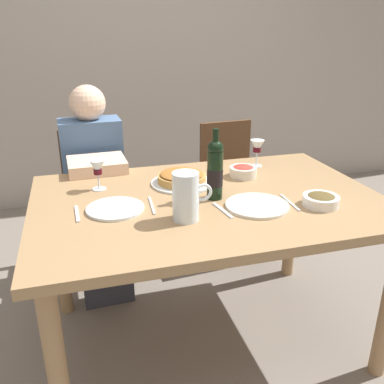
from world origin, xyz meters
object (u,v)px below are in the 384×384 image
at_px(wine_bottle, 215,170).
at_px(diner_left, 96,186).
at_px(wine_glass_left_diner, 257,147).
at_px(dinner_plate_left_setting, 257,205).
at_px(dinner_plate_right_setting, 115,209).
at_px(dining_table, 208,217).
at_px(water_pitcher, 186,199).
at_px(chair_right, 231,180).
at_px(baked_tart, 182,178).
at_px(salad_bowl, 243,171).
at_px(olive_bowl, 321,200).
at_px(wine_glass_right_diner, 98,169).
at_px(chair_left, 94,191).

distance_m(wine_bottle, diner_left, 0.87).
bearing_deg(wine_glass_left_diner, dinner_plate_left_setting, -113.69).
bearing_deg(wine_glass_left_diner, dinner_plate_right_setting, -154.72).
distance_m(dining_table, wine_glass_left_diner, 0.55).
height_order(dinner_plate_left_setting, dinner_plate_right_setting, same).
relative_size(water_pitcher, chair_right, 0.22).
bearing_deg(baked_tart, water_pitcher, -102.23).
bearing_deg(dinner_plate_right_setting, salad_bowl, 19.63).
bearing_deg(olive_bowl, chair_right, 88.69).
height_order(baked_tart, wine_glass_right_diner, wine_glass_right_diner).
xyz_separation_m(dinner_plate_right_setting, chair_right, (0.85, 0.89, -0.27)).
bearing_deg(salad_bowl, dinner_plate_left_setting, -103.44).
relative_size(salad_bowl, chair_right, 0.15).
xyz_separation_m(water_pitcher, baked_tart, (0.08, 0.38, -0.06)).
relative_size(baked_tart, diner_left, 0.25).
bearing_deg(wine_bottle, chair_left, 117.29).
bearing_deg(baked_tart, salad_bowl, 2.88).
bearing_deg(olive_bowl, dinner_plate_right_setting, 167.08).
bearing_deg(dinner_plate_right_setting, water_pitcher, -32.89).
relative_size(baked_tart, olive_bowl, 1.94).
xyz_separation_m(salad_bowl, diner_left, (-0.69, 0.46, -0.17)).
bearing_deg(baked_tart, dining_table, -70.45).
height_order(salad_bowl, wine_glass_right_diner, wine_glass_right_diner).
bearing_deg(salad_bowl, diner_left, 146.33).
bearing_deg(wine_glass_right_diner, chair_right, 35.31).
height_order(wine_glass_left_diner, chair_left, wine_glass_left_diner).
bearing_deg(dinner_plate_left_setting, salad_bowl, 76.56).
xyz_separation_m(salad_bowl, wine_glass_right_diner, (-0.70, 0.02, 0.07)).
distance_m(baked_tart, salad_bowl, 0.32).
bearing_deg(dinner_plate_left_setting, wine_glass_left_diner, 66.31).
relative_size(olive_bowl, wine_glass_left_diner, 1.05).
bearing_deg(baked_tart, wine_glass_right_diner, 174.54).
distance_m(wine_glass_left_diner, diner_left, 0.92).
bearing_deg(wine_bottle, baked_tart, 113.79).
bearing_deg(baked_tart, dinner_plate_right_setting, -147.15).
xyz_separation_m(wine_bottle, diner_left, (-0.47, 0.69, -0.27)).
distance_m(wine_bottle, baked_tart, 0.25).
height_order(wine_glass_left_diner, wine_glass_right_diner, wine_glass_left_diner).
bearing_deg(diner_left, wine_glass_right_diner, 87.28).
height_order(dining_table, dinner_plate_right_setting, dinner_plate_right_setting).
bearing_deg(wine_glass_right_diner, diner_left, 89.43).
bearing_deg(chair_left, baked_tart, 116.11).
relative_size(dining_table, wine_glass_right_diner, 10.83).
relative_size(water_pitcher, wine_glass_right_diner, 1.37).
bearing_deg(dining_table, dinner_plate_right_setting, -176.93).
relative_size(olive_bowl, diner_left, 0.13).
xyz_separation_m(olive_bowl, dinner_plate_right_setting, (-0.82, 0.19, -0.02)).
bearing_deg(baked_tart, chair_right, 52.55).
xyz_separation_m(water_pitcher, chair_right, (0.60, 1.05, -0.35)).
bearing_deg(salad_bowl, water_pitcher, -135.19).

